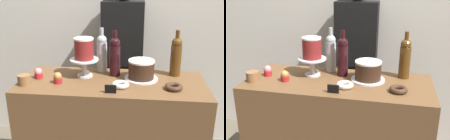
% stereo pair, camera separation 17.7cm
% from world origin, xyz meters
% --- Properties ---
extents(back_wall, '(6.00, 0.05, 2.60)m').
position_xyz_m(back_wall, '(0.00, 0.84, 1.30)').
color(back_wall, silver).
rests_on(back_wall, ground_plane).
extents(display_counter, '(1.25, 0.52, 0.93)m').
position_xyz_m(display_counter, '(0.00, 0.00, 0.46)').
color(display_counter, brown).
rests_on(display_counter, ground_plane).
extents(cake_stand_pedestal, '(0.20, 0.20, 0.13)m').
position_xyz_m(cake_stand_pedestal, '(-0.20, 0.07, 1.01)').
color(cake_stand_pedestal, silver).
rests_on(cake_stand_pedestal, display_counter).
extents(white_layer_cake, '(0.13, 0.13, 0.15)m').
position_xyz_m(white_layer_cake, '(-0.20, 0.07, 1.13)').
color(white_layer_cake, maroon).
rests_on(white_layer_cake, cake_stand_pedestal).
extents(silver_serving_platter, '(0.23, 0.23, 0.01)m').
position_xyz_m(silver_serving_platter, '(0.19, 0.06, 0.93)').
color(silver_serving_platter, white).
rests_on(silver_serving_platter, display_counter).
extents(chocolate_round_cake, '(0.18, 0.18, 0.13)m').
position_xyz_m(chocolate_round_cake, '(0.19, 0.06, 1.00)').
color(chocolate_round_cake, '#3D2619').
rests_on(chocolate_round_cake, silver_serving_platter).
extents(wine_bottle_amber, '(0.08, 0.08, 0.33)m').
position_xyz_m(wine_bottle_amber, '(0.43, 0.16, 1.07)').
color(wine_bottle_amber, '#5B3814').
rests_on(wine_bottle_amber, display_counter).
extents(wine_bottle_clear, '(0.08, 0.08, 0.33)m').
position_xyz_m(wine_bottle_clear, '(-0.10, 0.19, 1.07)').
color(wine_bottle_clear, '#B2BCC1').
rests_on(wine_bottle_clear, display_counter).
extents(wine_bottle_dark_red, '(0.08, 0.08, 0.33)m').
position_xyz_m(wine_bottle_dark_red, '(0.01, 0.12, 1.07)').
color(wine_bottle_dark_red, black).
rests_on(wine_bottle_dark_red, display_counter).
extents(cupcake_strawberry, '(0.06, 0.06, 0.07)m').
position_xyz_m(cupcake_strawberry, '(-0.51, 0.00, 0.96)').
color(cupcake_strawberry, red).
rests_on(cupcake_strawberry, display_counter).
extents(cupcake_caramel, '(0.06, 0.06, 0.07)m').
position_xyz_m(cupcake_caramel, '(-0.35, -0.07, 0.96)').
color(cupcake_caramel, red).
rests_on(cupcake_caramel, display_counter).
extents(donut_sugar, '(0.11, 0.11, 0.03)m').
position_xyz_m(donut_sugar, '(0.07, -0.09, 0.94)').
color(donut_sugar, silver).
rests_on(donut_sugar, display_counter).
extents(donut_chocolate, '(0.11, 0.11, 0.03)m').
position_xyz_m(donut_chocolate, '(0.40, -0.09, 0.94)').
color(donut_chocolate, '#472D1E').
rests_on(donut_chocolate, display_counter).
extents(cookie_stack, '(0.08, 0.08, 0.07)m').
position_xyz_m(cookie_stack, '(-0.56, -0.12, 0.96)').
color(cookie_stack, olive).
rests_on(cookie_stack, display_counter).
extents(price_sign_chalkboard, '(0.07, 0.01, 0.05)m').
position_xyz_m(price_sign_chalkboard, '(0.01, -0.19, 0.95)').
color(price_sign_chalkboard, black).
rests_on(price_sign_chalkboard, display_counter).
extents(barista_figure, '(0.36, 0.22, 1.60)m').
position_xyz_m(barista_figure, '(0.03, 0.64, 0.84)').
color(barista_figure, black).
rests_on(barista_figure, ground_plane).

